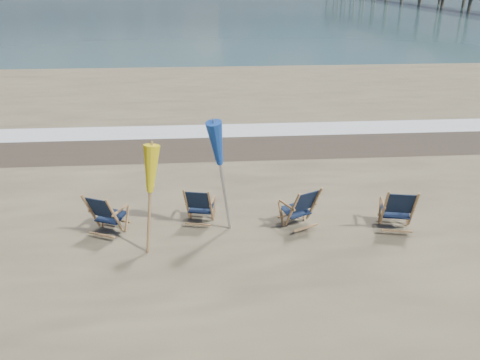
{
  "coord_description": "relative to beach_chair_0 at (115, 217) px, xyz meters",
  "views": [
    {
      "loc": [
        -0.65,
        -6.4,
        4.7
      ],
      "look_at": [
        0.0,
        2.2,
        0.9
      ],
      "focal_mm": 35.0,
      "sensor_mm": 36.0,
      "label": 1
    }
  ],
  "objects": [
    {
      "name": "wet_sand_strip",
      "position": [
        2.43,
        5.21,
        -0.47
      ],
      "size": [
        200.0,
        2.6,
        0.0
      ],
      "primitive_type": "cube",
      "color": "#42362A",
      "rests_on": "ground"
    },
    {
      "name": "beach_chair_0",
      "position": [
        0.0,
        0.0,
        0.0
      ],
      "size": [
        0.83,
        0.87,
        0.95
      ],
      "primitive_type": null,
      "rotation": [
        0.0,
        0.0,
        2.72
      ],
      "color": "#111C34",
      "rests_on": "ground"
    },
    {
      "name": "beach_chair_2",
      "position": [
        3.89,
        0.21,
        -0.0
      ],
      "size": [
        0.83,
        0.87,
        0.94
      ],
      "primitive_type": null,
      "rotation": [
        0.0,
        0.0,
        3.58
      ],
      "color": "#111C34",
      "rests_on": "ground"
    },
    {
      "name": "umbrella_blue",
      "position": [
        2.07,
        0.09,
        1.34
      ],
      "size": [
        0.3,
        0.3,
        2.35
      ],
      "color": "#A5A5AD",
      "rests_on": "ground"
    },
    {
      "name": "beach_chair_3",
      "position": [
        5.74,
        -0.21,
        0.01
      ],
      "size": [
        0.76,
        0.82,
        0.98
      ],
      "primitive_type": null,
      "rotation": [
        0.0,
        0.0,
        2.94
      ],
      "color": "#111C34",
      "rests_on": "ground"
    },
    {
      "name": "umbrella_yellow",
      "position": [
        0.73,
        -0.4,
        1.01
      ],
      "size": [
        0.3,
        0.3,
        2.0
      ],
      "color": "#A5794A",
      "rests_on": "ground"
    },
    {
      "name": "beach_chair_1",
      "position": [
        1.82,
        0.35,
        -0.03
      ],
      "size": [
        0.69,
        0.74,
        0.88
      ],
      "primitive_type": null,
      "rotation": [
        0.0,
        0.0,
        2.92
      ],
      "color": "#111C34",
      "rests_on": "ground"
    },
    {
      "name": "surf_foam",
      "position": [
        2.43,
        6.71,
        -0.47
      ],
      "size": [
        200.0,
        1.4,
        0.01
      ],
      "primitive_type": "cube",
      "color": "silver",
      "rests_on": "ground"
    }
  ]
}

